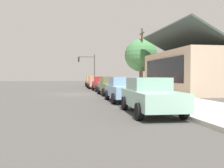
# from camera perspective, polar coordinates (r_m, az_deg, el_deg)

# --- Properties ---
(ground_plane) EXTENTS (120.00, 120.00, 0.00)m
(ground_plane) POSITION_cam_1_polar(r_m,az_deg,el_deg) (23.96, -7.53, -2.19)
(ground_plane) COLOR #4C4947
(sidewalk_curb) EXTENTS (60.00, 4.20, 0.16)m
(sidewalk_curb) POSITION_cam_1_polar(r_m,az_deg,el_deg) (24.82, 5.50, -1.86)
(sidewalk_curb) COLOR beige
(sidewalk_curb) RESTS_ON ground
(car_mustard) EXTENTS (4.90, 2.07, 1.59)m
(car_mustard) POSITION_cam_1_polar(r_m,az_deg,el_deg) (40.23, -4.42, 0.60)
(car_mustard) COLOR gold
(car_mustard) RESTS_ON ground
(car_coral) EXTENTS (4.39, 1.99, 1.59)m
(car_coral) POSITION_cam_1_polar(r_m,az_deg,el_deg) (34.12, -3.75, 0.38)
(car_coral) COLOR #EA8C75
(car_coral) RESTS_ON ground
(car_cherry) EXTENTS (4.67, 2.06, 1.59)m
(car_cherry) POSITION_cam_1_polar(r_m,az_deg,el_deg) (28.31, -2.08, 0.09)
(car_cherry) COLOR red
(car_cherry) RESTS_ON ground
(car_olive) EXTENTS (4.48, 2.02, 1.59)m
(car_olive) POSITION_cam_1_polar(r_m,az_deg,el_deg) (22.51, -0.27, -0.36)
(car_olive) COLOR olive
(car_olive) RESTS_ON ground
(car_skyblue) EXTENTS (4.66, 2.14, 1.59)m
(car_skyblue) POSITION_cam_1_polar(r_m,az_deg,el_deg) (16.90, 2.65, -1.08)
(car_skyblue) COLOR #8CB7E0
(car_skyblue) RESTS_ON ground
(car_seafoam) EXTENTS (4.83, 2.12, 1.59)m
(car_seafoam) POSITION_cam_1_polar(r_m,az_deg,el_deg) (11.55, 8.32, -2.44)
(car_seafoam) COLOR #9ED1BC
(car_seafoam) RESTS_ON ground
(storefront_building) EXTENTS (12.03, 8.20, 6.19)m
(storefront_building) POSITION_cam_1_polar(r_m,az_deg,el_deg) (27.00, 18.82, 2.70)
(storefront_building) COLOR #CCB293
(storefront_building) RESTS_ON ground
(shade_tree) EXTENTS (4.20, 4.20, 6.42)m
(shade_tree) POSITION_cam_1_polar(r_m,az_deg,el_deg) (33.84, 6.37, 6.26)
(shade_tree) COLOR brown
(shade_tree) RESTS_ON ground
(traffic_light_main) EXTENTS (0.37, 2.79, 5.20)m
(traffic_light_main) POSITION_cam_1_polar(r_m,az_deg,el_deg) (43.44, -5.26, 4.22)
(traffic_light_main) COLOR #383833
(traffic_light_main) RESTS_ON ground
(utility_pole_wooden) EXTENTS (1.80, 0.24, 7.50)m
(utility_pole_wooden) POSITION_cam_1_polar(r_m,az_deg,el_deg) (32.50, 6.57, 5.79)
(utility_pole_wooden) COLOR brown
(utility_pole_wooden) RESTS_ON ground
(fire_hydrant_red) EXTENTS (0.22, 0.22, 0.71)m
(fire_hydrant_red) POSITION_cam_1_polar(r_m,az_deg,el_deg) (27.22, 1.08, -0.65)
(fire_hydrant_red) COLOR red
(fire_hydrant_red) RESTS_ON sidewalk_curb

